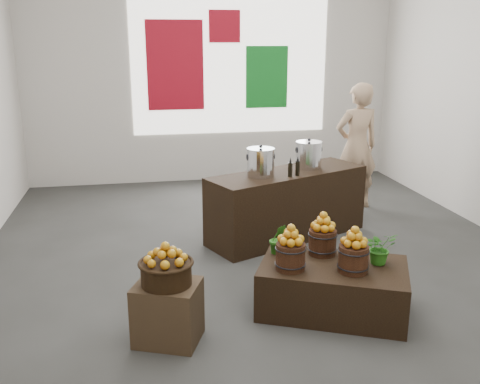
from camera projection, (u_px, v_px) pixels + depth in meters
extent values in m
plane|color=#343532|center=(259.00, 258.00, 5.84)|extent=(7.00, 7.00, 0.00)
cube|color=beige|center=(212.00, 59.00, 8.60)|extent=(6.00, 0.04, 4.00)
cube|color=white|center=(231.00, 59.00, 8.63)|extent=(3.20, 0.02, 2.40)
cube|color=maroon|center=(175.00, 66.00, 8.49)|extent=(0.90, 0.04, 1.40)
cube|color=#116E1F|center=(267.00, 77.00, 8.81)|extent=(0.70, 0.04, 1.00)
cube|color=maroon|center=(224.00, 26.00, 8.47)|extent=(0.50, 0.04, 0.50)
cube|color=#453220|center=(168.00, 312.00, 4.17)|extent=(0.60, 0.55, 0.49)
cylinder|color=black|center=(166.00, 273.00, 4.08)|extent=(0.39, 0.39, 0.18)
cube|color=black|center=(333.00, 288.00, 4.65)|extent=(1.44, 1.21, 0.43)
cylinder|color=#391B0F|center=(290.00, 256.00, 4.48)|extent=(0.25, 0.25, 0.23)
cylinder|color=#391B0F|center=(353.00, 259.00, 4.43)|extent=(0.25, 0.25, 0.23)
cylinder|color=#391B0F|center=(322.00, 242.00, 4.80)|extent=(0.25, 0.25, 0.23)
imported|color=#215F14|center=(380.00, 248.00, 4.58)|extent=(0.28, 0.25, 0.29)
imported|color=#215F14|center=(278.00, 239.00, 4.80)|extent=(0.16, 0.13, 0.28)
cube|color=black|center=(287.00, 205.00, 6.36)|extent=(2.06, 1.37, 0.81)
cylinder|color=silver|center=(261.00, 163.00, 5.99)|extent=(0.30, 0.30, 0.30)
cylinder|color=silver|center=(309.00, 156.00, 6.38)|extent=(0.30, 0.30, 0.30)
imported|color=tan|center=(357.00, 146.00, 7.38)|extent=(0.67, 0.48, 1.75)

